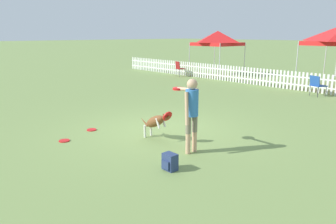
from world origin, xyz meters
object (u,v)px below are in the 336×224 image
at_px(handler_person, 191,107).
at_px(folding_chair_center, 317,84).
at_px(backpack_on_grass, 170,162).
at_px(frisbee_near_dog, 92,130).
at_px(leaping_dog, 156,121).
at_px(frisbee_near_handler, 64,141).
at_px(folding_chair_blue_left, 179,67).
at_px(canopy_tent_main, 218,38).

xyz_separation_m(handler_person, folding_chair_center, (-1.12, 8.72, -0.51)).
bearing_deg(backpack_on_grass, frisbee_near_dog, 176.50).
relative_size(handler_person, backpack_on_grass, 4.99).
bearing_deg(leaping_dog, backpack_on_grass, 58.50).
bearing_deg(frisbee_near_dog, backpack_on_grass, -3.50).
distance_m(frisbee_near_handler, folding_chair_center, 10.59).
height_order(leaping_dog, folding_chair_center, folding_chair_center).
xyz_separation_m(frisbee_near_handler, folding_chair_center, (1.47, 10.48, 0.51)).
bearing_deg(handler_person, backpack_on_grass, -156.57).
bearing_deg(frisbee_near_dog, folding_chair_blue_left, 124.40).
height_order(frisbee_near_handler, folding_chair_blue_left, folding_chair_blue_left).
relative_size(handler_person, folding_chair_center, 1.89).
height_order(handler_person, backpack_on_grass, handler_person).
xyz_separation_m(folding_chair_blue_left, folding_chair_center, (8.52, -0.22, -0.04)).
bearing_deg(canopy_tent_main, folding_chair_center, -18.52).
xyz_separation_m(handler_person, canopy_tent_main, (-8.62, 11.23, 1.25)).
xyz_separation_m(handler_person, folding_chair_blue_left, (-9.64, 8.94, -0.47)).
xyz_separation_m(handler_person, leaping_dog, (-1.18, 0.00, -0.56)).
bearing_deg(handler_person, folding_chair_center, 7.80).
relative_size(backpack_on_grass, canopy_tent_main, 0.12).
xyz_separation_m(handler_person, frisbee_near_handler, (-2.59, -1.76, -1.02)).
bearing_deg(folding_chair_center, frisbee_near_handler, 102.53).
bearing_deg(folding_chair_center, canopy_tent_main, 1.98).
relative_size(folding_chair_center, canopy_tent_main, 0.32).
xyz_separation_m(handler_person, backpack_on_grass, (0.42, -1.00, -0.87)).
xyz_separation_m(leaping_dog, folding_chair_blue_left, (-8.46, 8.94, 0.09)).
height_order(leaping_dog, folding_chair_blue_left, folding_chair_blue_left).
xyz_separation_m(frisbee_near_dog, folding_chair_blue_left, (-6.66, 9.73, 0.54)).
distance_m(leaping_dog, canopy_tent_main, 13.59).
height_order(backpack_on_grass, folding_chair_center, folding_chair_center).
distance_m(backpack_on_grass, folding_chair_center, 9.85).
distance_m(folding_chair_blue_left, folding_chair_center, 8.52).
bearing_deg(frisbee_near_dog, folding_chair_center, 78.95).
relative_size(handler_person, frisbee_near_dog, 6.38).
distance_m(handler_person, folding_chair_blue_left, 13.16).
relative_size(backpack_on_grass, folding_chair_center, 0.38).
relative_size(backpack_on_grass, folding_chair_blue_left, 0.36).
xyz_separation_m(leaping_dog, frisbee_near_dog, (-1.80, -0.79, -0.45)).
bearing_deg(canopy_tent_main, backpack_on_grass, -53.51).
distance_m(frisbee_near_dog, folding_chair_center, 9.70).
bearing_deg(frisbee_near_handler, canopy_tent_main, 114.92).
bearing_deg(leaping_dog, frisbee_near_handler, -38.14).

